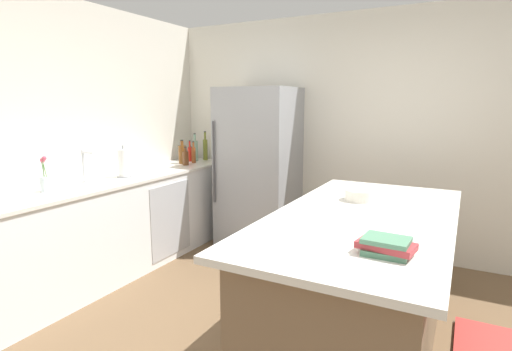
# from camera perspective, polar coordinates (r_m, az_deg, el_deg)

# --- Properties ---
(wall_rear) EXTENTS (6.00, 0.10, 2.60)m
(wall_rear) POSITION_cam_1_polar(r_m,az_deg,el_deg) (4.52, 16.41, 5.47)
(wall_rear) COLOR silver
(wall_rear) RESTS_ON ground_plane
(wall_left) EXTENTS (0.10, 6.00, 2.60)m
(wall_left) POSITION_cam_1_polar(r_m,az_deg,el_deg) (4.00, -29.21, 4.03)
(wall_left) COLOR silver
(wall_left) RESTS_ON ground_plane
(counter_run_left) EXTENTS (0.67, 3.06, 0.93)m
(counter_run_left) POSITION_cam_1_polar(r_m,az_deg,el_deg) (4.22, -18.75, -6.50)
(counter_run_left) COLOR white
(counter_run_left) RESTS_ON ground_plane
(kitchen_island) EXTENTS (1.09, 2.18, 0.93)m
(kitchen_island) POSITION_cam_1_polar(r_m,az_deg,el_deg) (2.84, 14.65, -14.44)
(kitchen_island) COLOR #7A6047
(kitchen_island) RESTS_ON ground_plane
(refrigerator) EXTENTS (0.83, 0.72, 1.82)m
(refrigerator) POSITION_cam_1_polar(r_m,az_deg,el_deg) (4.59, 0.36, 1.05)
(refrigerator) COLOR #93969B
(refrigerator) RESTS_ON ground_plane
(sink_faucet) EXTENTS (0.15, 0.05, 0.30)m
(sink_faucet) POSITION_cam_1_polar(r_m,az_deg,el_deg) (3.91, -23.24, 1.27)
(sink_faucet) COLOR silver
(sink_faucet) RESTS_ON counter_run_left
(flower_vase) EXTENTS (0.08, 0.08, 0.30)m
(flower_vase) POSITION_cam_1_polar(r_m,az_deg,el_deg) (3.66, -27.88, -0.67)
(flower_vase) COLOR silver
(flower_vase) RESTS_ON counter_run_left
(paper_towel_roll) EXTENTS (0.14, 0.14, 0.31)m
(paper_towel_roll) POSITION_cam_1_polar(r_m,az_deg,el_deg) (4.10, -18.35, 1.61)
(paper_towel_roll) COLOR gray
(paper_towel_roll) RESTS_ON counter_run_left
(olive_oil_bottle) EXTENTS (0.06, 0.06, 0.36)m
(olive_oil_bottle) POSITION_cam_1_polar(r_m,az_deg,el_deg) (5.13, -7.24, 3.81)
(olive_oil_bottle) COLOR olive
(olive_oil_bottle) RESTS_ON counter_run_left
(gin_bottle) EXTENTS (0.07, 0.07, 0.34)m
(gin_bottle) POSITION_cam_1_polar(r_m,az_deg,el_deg) (5.09, -8.69, 3.61)
(gin_bottle) COLOR #8CB79E
(gin_bottle) RESTS_ON counter_run_left
(hot_sauce_bottle) EXTENTS (0.05, 0.05, 0.26)m
(hot_sauce_bottle) POSITION_cam_1_polar(r_m,az_deg,el_deg) (5.04, -9.40, 3.12)
(hot_sauce_bottle) COLOR red
(hot_sauce_bottle) RESTS_ON counter_run_left
(vinegar_bottle) EXTENTS (0.05, 0.05, 0.26)m
(vinegar_bottle) POSITION_cam_1_polar(r_m,az_deg,el_deg) (4.89, -8.89, 2.99)
(vinegar_bottle) COLOR #994C23
(vinegar_bottle) RESTS_ON counter_run_left
(whiskey_bottle) EXTENTS (0.09, 0.09, 0.29)m
(whiskey_bottle) POSITION_cam_1_polar(r_m,az_deg,el_deg) (4.86, -10.48, 3.03)
(whiskey_bottle) COLOR brown
(whiskey_bottle) RESTS_ON counter_run_left
(syrup_bottle) EXTENTS (0.07, 0.07, 0.22)m
(syrup_bottle) POSITION_cam_1_polar(r_m,az_deg,el_deg) (4.72, -10.01, 2.50)
(syrup_bottle) COLOR #5B3319
(syrup_bottle) RESTS_ON counter_run_left
(cookbook_stack) EXTENTS (0.28, 0.19, 0.08)m
(cookbook_stack) POSITION_cam_1_polar(r_m,az_deg,el_deg) (2.02, 18.06, -9.54)
(cookbook_stack) COLOR #4C7F60
(cookbook_stack) RESTS_ON kitchen_island
(mixing_bowl) EXTENTS (0.22, 0.22, 0.08)m
(mixing_bowl) POSITION_cam_1_polar(r_m,az_deg,el_deg) (3.05, 14.60, -2.73)
(mixing_bowl) COLOR silver
(mixing_bowl) RESTS_ON kitchen_island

